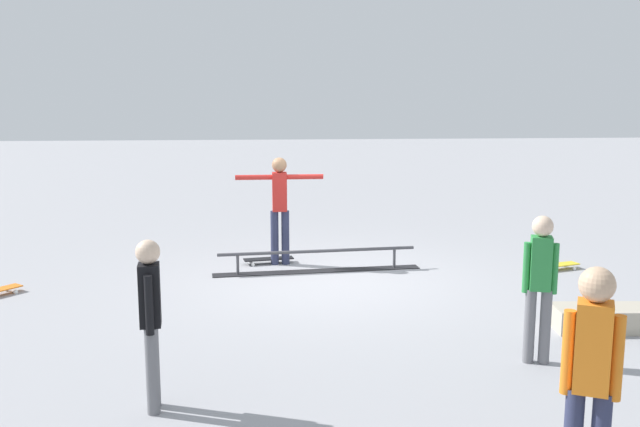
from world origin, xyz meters
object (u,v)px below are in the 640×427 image
object	(u,v)px
grind_rail	(317,262)
bystander_orange_shirt	(591,376)
bystander_green_shirt	(540,281)
skateboard_main	(269,259)
loose_skateboard_yellow	(555,265)
bystander_black_shirt	(150,315)
skater_main	(280,203)

from	to	relation	value
grind_rail	bystander_orange_shirt	bearing A→B (deg)	95.91
grind_rail	bystander_green_shirt	size ratio (longest dim) A/B	2.10
grind_rail	skateboard_main	world-z (taller)	grind_rail
loose_skateboard_yellow	bystander_green_shirt	bearing A→B (deg)	-132.66
skateboard_main	bystander_black_shirt	size ratio (longest dim) A/B	0.54
bystander_black_shirt	loose_skateboard_yellow	bearing A→B (deg)	123.17
bystander_black_shirt	skateboard_main	bearing A→B (deg)	162.80
skater_main	bystander_green_shirt	xyz separation A→B (m)	(-2.53, 4.39, -0.13)
grind_rail	bystander_green_shirt	world-z (taller)	bystander_green_shirt
skateboard_main	bystander_green_shirt	world-z (taller)	bystander_green_shirt
bystander_orange_shirt	bystander_black_shirt	bearing A→B (deg)	-4.32
grind_rail	skater_main	xyz separation A→B (m)	(0.57, -0.51, 0.85)
grind_rail	bystander_black_shirt	xyz separation A→B (m)	(1.79, 4.69, 0.72)
bystander_orange_shirt	loose_skateboard_yellow	bearing A→B (deg)	-85.76
skater_main	loose_skateboard_yellow	xyz separation A→B (m)	(-4.28, 0.71, -0.93)
grind_rail	skateboard_main	bearing A→B (deg)	-42.30
grind_rail	bystander_black_shirt	distance (m)	5.07
bystander_black_shirt	bystander_green_shirt	size ratio (longest dim) A/B	0.99
bystander_orange_shirt	loose_skateboard_yellow	world-z (taller)	bystander_orange_shirt
grind_rail	bystander_black_shirt	world-z (taller)	bystander_black_shirt
bystander_black_shirt	skater_main	bearing A→B (deg)	160.71
bystander_orange_shirt	bystander_green_shirt	size ratio (longest dim) A/B	1.09
bystander_orange_shirt	bystander_green_shirt	distance (m)	2.65
skater_main	bystander_orange_shirt	xyz separation A→B (m)	(-1.86, 6.96, -0.06)
bystander_orange_shirt	grind_rail	bearing A→B (deg)	-53.25
grind_rail	skater_main	bearing A→B (deg)	-47.42
loose_skateboard_yellow	grind_rail	bearing A→B (deg)	159.56
bystander_green_shirt	bystander_black_shirt	bearing A→B (deg)	-152.90
grind_rail	skateboard_main	distance (m)	0.94
skateboard_main	loose_skateboard_yellow	bearing A→B (deg)	-19.82
skater_main	loose_skateboard_yellow	distance (m)	4.44
skateboard_main	bystander_black_shirt	world-z (taller)	bystander_black_shirt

